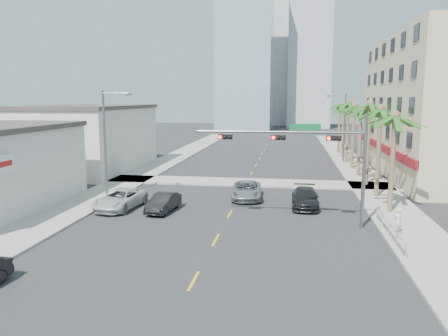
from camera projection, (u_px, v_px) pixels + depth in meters
name	position (u px, v px, depth m)	size (l,w,h in m)	color
ground	(202.00, 265.00, 22.14)	(260.00, 260.00, 0.00)	#262628
sidewalk_right	(375.00, 190.00, 39.86)	(4.00, 120.00, 0.15)	gray
sidewalk_left	(124.00, 183.00, 43.45)	(4.00, 120.00, 0.15)	gray
sidewalk_cross	(246.00, 182.00, 43.61)	(80.00, 4.00, 0.15)	gray
building_left_far	(88.00, 139.00, 51.83)	(11.00, 18.00, 7.20)	beige
tower_far_left	(245.00, 37.00, 112.31)	(14.00, 14.00, 48.00)	#99B2C6
tower_far_right	(310.00, 21.00, 123.47)	(12.00, 12.00, 60.00)	#ADADB2
tower_far_center	(270.00, 59.00, 141.32)	(16.00, 16.00, 42.00)	#ADADB2
traffic_signal_mast	(314.00, 150.00, 28.24)	(11.12, 0.54, 7.20)	slate
palm_tree_0	(395.00, 117.00, 31.01)	(4.80, 4.80, 7.80)	brown
palm_tree_1	(381.00, 110.00, 36.03)	(4.80, 4.80, 8.16)	brown
palm_tree_2	(370.00, 105.00, 41.05)	(4.80, 4.80, 8.52)	brown
palm_tree_3	(361.00, 111.00, 46.23)	(4.80, 4.80, 7.80)	brown
palm_tree_4	(354.00, 107.00, 51.26)	(4.80, 4.80, 8.16)	brown
palm_tree_5	(349.00, 103.00, 56.28)	(4.80, 4.80, 8.52)	brown
palm_tree_6	(344.00, 108.00, 61.46)	(4.80, 4.80, 7.80)	brown
palm_tree_7	(340.00, 105.00, 66.48)	(4.80, 4.80, 8.16)	brown
streetlight_left	(107.00, 138.00, 36.66)	(2.55, 0.25, 9.00)	slate
streetlight_right	(343.00, 124.00, 56.80)	(2.55, 0.25, 9.00)	slate
guardrail	(389.00, 227.00, 26.35)	(0.08, 8.08, 1.00)	silver
car_parked_far	(120.00, 199.00, 33.37)	(2.49, 5.39, 1.50)	silver
car_lane_left	(163.00, 203.00, 32.57)	(1.44, 4.12, 1.36)	black
car_lane_center	(247.00, 190.00, 36.71)	(2.41, 5.23, 1.45)	#A8A8AC
car_lane_right	(305.00, 198.00, 33.92)	(2.03, 5.01, 1.45)	black
pedestrian	(398.00, 221.00, 26.57)	(0.59, 0.39, 1.61)	white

